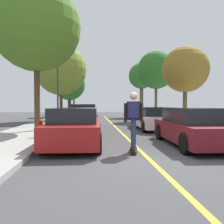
{
  "coord_description": "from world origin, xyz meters",
  "views": [
    {
      "loc": [
        -1.5,
        -5.76,
        1.44
      ],
      "look_at": [
        -0.08,
        10.45,
        0.92
      ],
      "focal_mm": 36.17,
      "sensor_mm": 36.0,
      "label": 1
    }
  ],
  "objects_px": {
    "parked_car_left_near": "(83,116)",
    "skateboard": "(133,150)",
    "parked_car_right_nearest": "(194,127)",
    "street_tree_right_nearest": "(185,70)",
    "skateboarder": "(133,117)",
    "street_tree_left_near": "(61,70)",
    "streetlamp": "(58,82)",
    "street_tree_right_near": "(156,70)",
    "parked_car_left_nearest": "(75,127)",
    "parked_car_left_far": "(86,114)",
    "street_tree_left_nearest": "(36,27)",
    "street_tree_right_far": "(142,76)",
    "street_tree_left_farthest": "(74,84)",
    "street_tree_left_far": "(69,85)",
    "fire_hydrant": "(41,128)",
    "parked_car_right_near": "(153,118)",
    "parked_car_left_farthest": "(87,111)"
  },
  "relations": [
    {
      "from": "parked_car_left_nearest",
      "to": "parked_car_left_far",
      "type": "bearing_deg",
      "value": 89.99
    },
    {
      "from": "streetlamp",
      "to": "skateboarder",
      "type": "distance_m",
      "value": 9.87
    },
    {
      "from": "skateboard",
      "to": "parked_car_left_nearest",
      "type": "bearing_deg",
      "value": 143.47
    },
    {
      "from": "parked_car_left_farthest",
      "to": "street_tree_right_nearest",
      "type": "bearing_deg",
      "value": -62.93
    },
    {
      "from": "street_tree_left_near",
      "to": "skateboarder",
      "type": "relative_size",
      "value": 3.91
    },
    {
      "from": "street_tree_right_far",
      "to": "street_tree_left_farthest",
      "type": "bearing_deg",
      "value": 135.45
    },
    {
      "from": "street_tree_right_near",
      "to": "street_tree_right_far",
      "type": "xyz_separation_m",
      "value": [
        0.0,
        6.06,
        0.2
      ]
    },
    {
      "from": "street_tree_right_far",
      "to": "skateboard",
      "type": "relative_size",
      "value": 7.2
    },
    {
      "from": "street_tree_left_near",
      "to": "streetlamp",
      "type": "distance_m",
      "value": 5.18
    },
    {
      "from": "parked_car_right_nearest",
      "to": "street_tree_right_nearest",
      "type": "bearing_deg",
      "value": 69.89
    },
    {
      "from": "parked_car_right_nearest",
      "to": "streetlamp",
      "type": "relative_size",
      "value": 0.88
    },
    {
      "from": "street_tree_right_far",
      "to": "fire_hydrant",
      "type": "bearing_deg",
      "value": -115.05
    },
    {
      "from": "street_tree_left_farthest",
      "to": "street_tree_right_nearest",
      "type": "bearing_deg",
      "value": -67.75
    },
    {
      "from": "street_tree_right_near",
      "to": "streetlamp",
      "type": "relative_size",
      "value": 1.27
    },
    {
      "from": "parked_car_left_nearest",
      "to": "streetlamp",
      "type": "relative_size",
      "value": 0.88
    },
    {
      "from": "parked_car_right_nearest",
      "to": "street_tree_left_near",
      "type": "height_order",
      "value": "street_tree_left_near"
    },
    {
      "from": "parked_car_left_nearest",
      "to": "fire_hydrant",
      "type": "distance_m",
      "value": 1.99
    },
    {
      "from": "parked_car_right_nearest",
      "to": "street_tree_right_near",
      "type": "distance_m",
      "value": 13.25
    },
    {
      "from": "street_tree_left_near",
      "to": "street_tree_left_far",
      "type": "bearing_deg",
      "value": 90.0
    },
    {
      "from": "street_tree_left_nearest",
      "to": "parked_car_right_nearest",
      "type": "bearing_deg",
      "value": -32.36
    },
    {
      "from": "street_tree_left_far",
      "to": "fire_hydrant",
      "type": "height_order",
      "value": "street_tree_left_far"
    },
    {
      "from": "parked_car_left_near",
      "to": "parked_car_right_near",
      "type": "height_order",
      "value": "parked_car_left_near"
    },
    {
      "from": "parked_car_right_near",
      "to": "street_tree_left_farthest",
      "type": "distance_m",
      "value": 22.85
    },
    {
      "from": "street_tree_left_near",
      "to": "streetlamp",
      "type": "xyz_separation_m",
      "value": [
        0.44,
        -4.9,
        -1.61
      ]
    },
    {
      "from": "parked_car_left_far",
      "to": "skateboard",
      "type": "xyz_separation_m",
      "value": [
        1.83,
        -13.53,
        -0.58
      ]
    },
    {
      "from": "street_tree_right_near",
      "to": "parked_car_left_near",
      "type": "bearing_deg",
      "value": -138.57
    },
    {
      "from": "street_tree_right_far",
      "to": "skateboard",
      "type": "bearing_deg",
      "value": -103.13
    },
    {
      "from": "parked_car_left_far",
      "to": "parked_car_right_near",
      "type": "relative_size",
      "value": 1.0
    },
    {
      "from": "parked_car_left_farthest",
      "to": "fire_hydrant",
      "type": "height_order",
      "value": "parked_car_left_farthest"
    },
    {
      "from": "parked_car_left_far",
      "to": "street_tree_left_near",
      "type": "distance_m",
      "value": 4.5
    },
    {
      "from": "street_tree_left_far",
      "to": "street_tree_left_nearest",
      "type": "bearing_deg",
      "value": -90.0
    },
    {
      "from": "parked_car_left_nearest",
      "to": "street_tree_left_nearest",
      "type": "relative_size",
      "value": 0.58
    },
    {
      "from": "street_tree_left_nearest",
      "to": "street_tree_right_near",
      "type": "bearing_deg",
      "value": 44.43
    },
    {
      "from": "parked_car_right_nearest",
      "to": "parked_car_left_far",
      "type": "bearing_deg",
      "value": 108.49
    },
    {
      "from": "parked_car_left_farthest",
      "to": "street_tree_left_farthest",
      "type": "distance_m",
      "value": 9.56
    },
    {
      "from": "streetlamp",
      "to": "parked_car_left_near",
      "type": "bearing_deg",
      "value": -33.28
    },
    {
      "from": "street_tree_right_near",
      "to": "skateboard",
      "type": "relative_size",
      "value": 7.13
    },
    {
      "from": "parked_car_left_near",
      "to": "street_tree_left_nearest",
      "type": "distance_m",
      "value": 5.81
    },
    {
      "from": "parked_car_left_near",
      "to": "parked_car_right_nearest",
      "type": "distance_m",
      "value": 8.0
    },
    {
      "from": "parked_car_right_nearest",
      "to": "street_tree_right_nearest",
      "type": "xyz_separation_m",
      "value": [
        2.2,
        5.99,
        2.99
      ]
    },
    {
      "from": "parked_car_left_farthest",
      "to": "streetlamp",
      "type": "relative_size",
      "value": 0.83
    },
    {
      "from": "parked_car_left_near",
      "to": "skateboard",
      "type": "relative_size",
      "value": 5.3
    },
    {
      "from": "skateboarder",
      "to": "street_tree_left_near",
      "type": "bearing_deg",
      "value": 106.12
    },
    {
      "from": "street_tree_right_near",
      "to": "fire_hydrant",
      "type": "height_order",
      "value": "street_tree_right_near"
    },
    {
      "from": "parked_car_right_nearest",
      "to": "street_tree_left_nearest",
      "type": "distance_m",
      "value": 8.89
    },
    {
      "from": "parked_car_right_near",
      "to": "street_tree_right_near",
      "type": "height_order",
      "value": "street_tree_right_near"
    },
    {
      "from": "parked_car_right_near",
      "to": "street_tree_left_far",
      "type": "relative_size",
      "value": 0.81
    },
    {
      "from": "street_tree_left_far",
      "to": "street_tree_right_nearest",
      "type": "height_order",
      "value": "street_tree_left_far"
    },
    {
      "from": "street_tree_left_nearest",
      "to": "streetlamp",
      "type": "xyz_separation_m",
      "value": [
        0.44,
        3.92,
        -2.37
      ]
    },
    {
      "from": "parked_car_left_near",
      "to": "skateboarder",
      "type": "relative_size",
      "value": 2.67
    }
  ]
}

